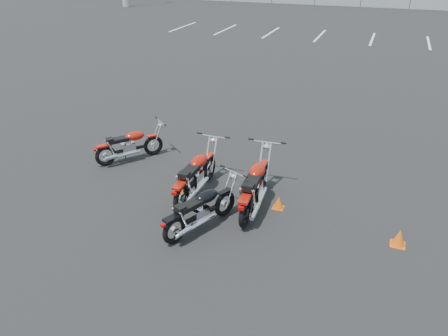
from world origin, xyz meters
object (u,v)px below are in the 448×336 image
(motorcycle_rear_red, at_px, (255,186))
(motorcycle_front_red, at_px, (129,145))
(motorcycle_second_black, at_px, (201,210))
(motorcycle_third_red, at_px, (196,175))

(motorcycle_rear_red, bearing_deg, motorcycle_front_red, 164.25)
(motorcycle_front_red, xyz_separation_m, motorcycle_second_black, (2.83, -2.11, 0.01))
(motorcycle_second_black, bearing_deg, motorcycle_front_red, 143.33)
(motorcycle_third_red, bearing_deg, motorcycle_front_red, 156.69)
(motorcycle_second_black, bearing_deg, motorcycle_rear_red, 57.03)
(motorcycle_front_red, relative_size, motorcycle_third_red, 0.78)
(motorcycle_front_red, relative_size, motorcycle_second_black, 0.89)
(motorcycle_third_red, height_order, motorcycle_rear_red, motorcycle_rear_red)
(motorcycle_second_black, height_order, motorcycle_third_red, motorcycle_third_red)
(motorcycle_front_red, height_order, motorcycle_rear_red, motorcycle_rear_red)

